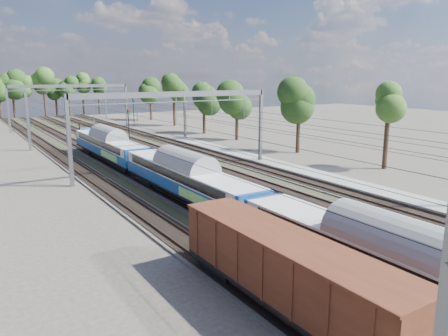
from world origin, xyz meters
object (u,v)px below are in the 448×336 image
emu_train (188,174)px  worker (80,128)px  freight_boxcar (286,269)px  signal_near (129,123)px  signal_far (133,108)px

emu_train → worker: (4.36, 53.15, -1.70)m
emu_train → freight_boxcar: 18.62m
worker → signal_near: size_ratio=0.30×
signal_near → signal_far: bearing=65.0°
freight_boxcar → signal_near: signal_near is taller
worker → signal_far: (13.28, 6.17, 3.06)m
emu_train → signal_far: 61.91m
freight_boxcar → signal_far: bearing=74.0°
freight_boxcar → signal_far: size_ratio=2.20×
worker → signal_far: signal_far is taller
freight_boxcar → worker: (8.86, 71.21, -1.28)m
emu_train → signal_near: bearing=78.6°
signal_far → worker: bearing=-178.3°
freight_boxcar → signal_near: size_ratio=2.35×
emu_train → freight_boxcar: (-4.50, -18.06, -0.43)m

